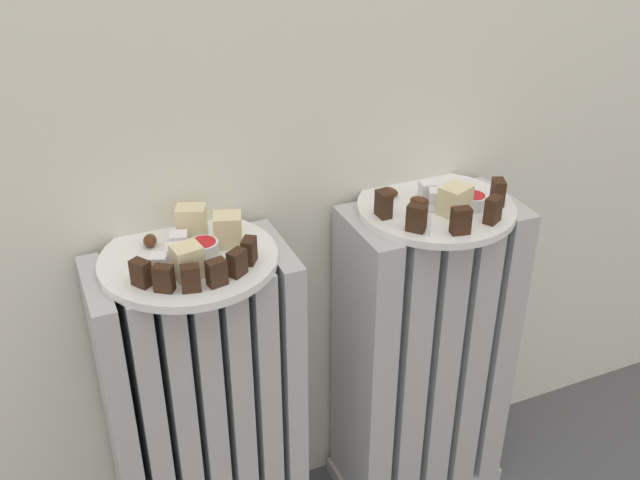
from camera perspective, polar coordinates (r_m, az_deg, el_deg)
name	(u,v)px	position (r m, az deg, el deg)	size (l,w,h in m)	color
radiator_left	(205,422)	(1.23, -8.84, -13.73)	(0.30, 0.16, 0.59)	#B2B2B7
radiator_right	(423,359)	(1.35, 7.93, -9.12)	(0.30, 0.16, 0.59)	#B2B2B7
plate_left	(189,259)	(1.05, -10.11, -1.48)	(0.25, 0.25, 0.01)	white
plate_right	(436,208)	(1.19, 8.94, 2.48)	(0.25, 0.25, 0.01)	white
dark_cake_slice_left_0	(141,273)	(0.98, -13.67, -2.51)	(0.02, 0.02, 0.04)	#382114
dark_cake_slice_left_1	(164,278)	(0.97, -11.98, -2.93)	(0.02, 0.02, 0.04)	#382114
dark_cake_slice_left_2	(191,278)	(0.96, -9.96, -2.93)	(0.02, 0.02, 0.04)	#382114
dark_cake_slice_left_3	(217,273)	(0.97, -7.99, -2.52)	(0.02, 0.02, 0.04)	#382114
dark_cake_slice_left_4	(237,263)	(0.98, -6.42, -1.77)	(0.02, 0.02, 0.04)	#382114
dark_cake_slice_left_5	(249,251)	(1.01, -5.50, -0.83)	(0.02, 0.02, 0.04)	#382114
marble_cake_slice_left_0	(192,222)	(1.08, -9.88, 1.38)	(0.04, 0.03, 0.05)	beige
marble_cake_slice_left_1	(187,261)	(0.99, -10.21, -1.62)	(0.04, 0.03, 0.05)	beige
marble_cake_slice_left_2	(228,230)	(1.05, -7.12, 0.78)	(0.04, 0.03, 0.05)	beige
turkish_delight_left_0	(179,241)	(1.06, -10.84, -0.08)	(0.02, 0.02, 0.02)	white
turkish_delight_left_1	(176,254)	(1.03, -11.10, -1.06)	(0.03, 0.03, 0.03)	white
turkish_delight_left_2	(159,263)	(1.02, -12.31, -1.71)	(0.02, 0.02, 0.02)	white
medjool_date_left_0	(164,273)	(1.00, -11.95, -2.54)	(0.02, 0.02, 0.02)	#4C2814
medjool_date_left_1	(150,241)	(1.08, -13.00, -0.05)	(0.03, 0.02, 0.02)	#4C2814
jam_bowl_left	(204,249)	(1.03, -8.96, -0.66)	(0.04, 0.04, 0.03)	white
dark_cake_slice_right_0	(384,204)	(1.13, 4.94, 2.78)	(0.03, 0.02, 0.04)	#382114
dark_cake_slice_right_1	(417,218)	(1.09, 7.46, 1.67)	(0.03, 0.02, 0.04)	#382114
dark_cake_slice_right_2	(461,221)	(1.10, 10.82, 1.47)	(0.03, 0.02, 0.04)	#382114
dark_cake_slice_right_3	(493,210)	(1.14, 13.22, 2.28)	(0.03, 0.02, 0.04)	#382114
dark_cake_slice_right_4	(498,192)	(1.20, 13.59, 3.62)	(0.03, 0.02, 0.04)	#382114
marble_cake_slice_right_0	(455,200)	(1.15, 10.39, 3.05)	(0.04, 0.04, 0.05)	beige
turkish_delight_right_0	(427,189)	(1.20, 8.29, 3.89)	(0.02, 0.02, 0.02)	white
turkish_delight_right_1	(436,197)	(1.18, 8.98, 3.30)	(0.02, 0.02, 0.02)	white
turkish_delight_right_2	(456,198)	(1.18, 10.50, 3.19)	(0.02, 0.02, 0.02)	white
medjool_date_right_0	(390,192)	(1.20, 5.41, 3.72)	(0.03, 0.02, 0.02)	#4C2814
medjool_date_right_1	(419,201)	(1.17, 7.67, 3.01)	(0.03, 0.02, 0.01)	#4C2814
medjool_date_right_2	(414,212)	(1.14, 7.25, 2.18)	(0.02, 0.02, 0.02)	#4C2814
jam_bowl_right	(473,201)	(1.18, 11.76, 3.00)	(0.04, 0.04, 0.02)	white
fork	(428,217)	(1.14, 8.38, 1.74)	(0.06, 0.09, 0.00)	silver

